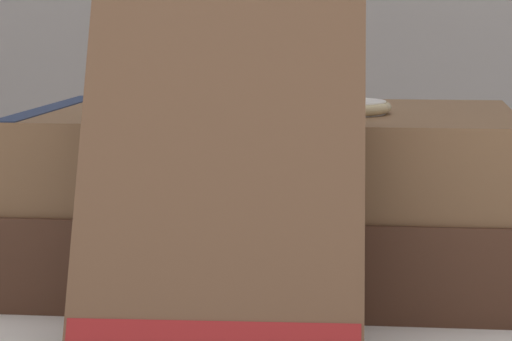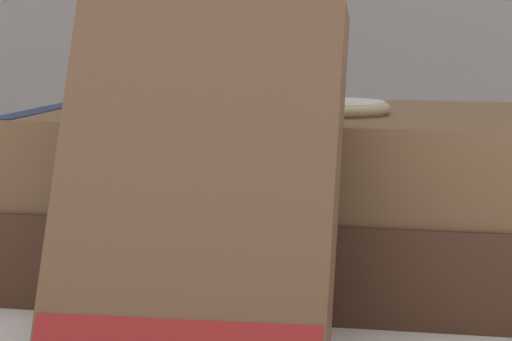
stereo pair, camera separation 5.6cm
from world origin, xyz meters
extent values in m
plane|color=white|center=(0.00, 0.00, 0.00)|extent=(3.00, 3.00, 0.00)
cube|color=#4C2D1E|center=(0.05, 0.04, 0.02)|extent=(0.26, 0.17, 0.04)
cube|color=olive|center=(-0.07, 0.04, 0.02)|extent=(0.02, 0.16, 0.04)
cube|color=brown|center=(0.05, 0.04, 0.06)|extent=(0.24, 0.16, 0.04)
cube|color=navy|center=(-0.06, 0.04, 0.06)|extent=(0.02, 0.15, 0.04)
cube|color=brown|center=(0.04, -0.08, 0.07)|extent=(0.11, 0.08, 0.14)
cylinder|color=white|center=(0.08, 0.02, 0.09)|extent=(0.05, 0.05, 0.01)
torus|color=tan|center=(0.08, 0.02, 0.09)|extent=(0.05, 0.05, 0.01)
sphere|color=tan|center=(0.08, 0.05, 0.09)|extent=(0.01, 0.01, 0.01)
torus|color=#4C3828|center=(-0.06, 0.16, 0.00)|extent=(0.06, 0.06, 0.00)
torus|color=#4C3828|center=(-0.02, 0.18, 0.00)|extent=(0.06, 0.06, 0.00)
cylinder|color=#4C3828|center=(-0.04, 0.17, 0.00)|extent=(0.02, 0.01, 0.00)
camera|label=1|loc=(0.09, -0.54, 0.13)|focal=85.00mm
camera|label=2|loc=(0.14, -0.53, 0.13)|focal=85.00mm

